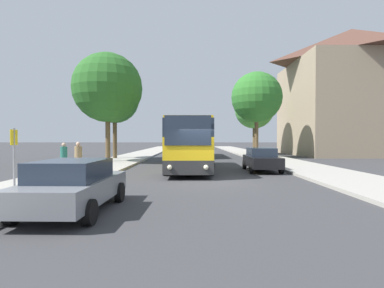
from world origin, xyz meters
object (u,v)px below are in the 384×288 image
(pedestrian_walking_back, at_px, (63,158))
(bus_stop_sign, at_px, (13,151))
(bus_front, at_px, (189,144))
(bus_middle, at_px, (191,140))
(tree_right_near, at_px, (256,97))
(pedestrian_waiting_near, at_px, (78,159))
(tree_right_mid, at_px, (254,109))
(parked_car_left_curb, at_px, (73,185))
(tree_left_far, at_px, (107,88))
(tree_left_near, at_px, (114,99))
(parked_car_right_near, at_px, (261,159))

(pedestrian_walking_back, bearing_deg, bus_stop_sign, 21.63)
(bus_front, relative_size, bus_middle, 1.02)
(bus_front, xyz_separation_m, tree_right_near, (6.99, 11.97, 4.68))
(pedestrian_waiting_near, bearing_deg, bus_middle, 131.08)
(tree_right_near, relative_size, tree_right_mid, 1.09)
(bus_stop_sign, height_order, tree_right_mid, tree_right_mid)
(bus_front, xyz_separation_m, parked_car_left_curb, (-3.11, -11.31, -0.95))
(bus_front, xyz_separation_m, tree_right_mid, (8.16, 18.73, 4.11))
(pedestrian_walking_back, bearing_deg, tree_left_far, -159.68)
(bus_middle, height_order, tree_right_mid, tree_right_mid)
(bus_front, bearing_deg, parked_car_left_curb, -105.16)
(tree_left_near, bearing_deg, bus_middle, 33.20)
(bus_stop_sign, relative_size, tree_left_near, 0.28)
(bus_middle, bearing_deg, tree_left_far, -128.56)
(tree_right_mid, bearing_deg, pedestrian_walking_back, -124.33)
(parked_car_left_curb, distance_m, bus_stop_sign, 4.91)
(parked_car_left_curb, xyz_separation_m, parked_car_right_near, (7.64, 10.39, 0.01))
(tree_left_near, height_order, tree_right_near, tree_right_near)
(bus_front, relative_size, tree_right_mid, 1.29)
(bus_middle, xyz_separation_m, parked_car_right_near, (4.36, -15.38, -1.13))
(tree_left_near, height_order, tree_left_far, tree_left_far)
(bus_stop_sign, xyz_separation_m, pedestrian_waiting_near, (1.09, 3.65, -0.56))
(bus_middle, relative_size, parked_car_right_near, 2.45)
(bus_front, distance_m, tree_right_near, 14.62)
(bus_front, distance_m, pedestrian_waiting_near, 7.16)
(parked_car_left_curb, xyz_separation_m, bus_stop_sign, (-3.59, 3.26, 0.82))
(tree_left_near, relative_size, tree_right_mid, 0.99)
(bus_stop_sign, bearing_deg, pedestrian_waiting_near, 73.32)
(tree_left_near, distance_m, tree_right_near, 14.54)
(bus_stop_sign, xyz_separation_m, tree_left_near, (-0.64, 17.60, 4.29))
(bus_stop_sign, relative_size, tree_left_far, 0.25)
(pedestrian_waiting_near, bearing_deg, bus_front, 96.24)
(tree_left_near, bearing_deg, pedestrian_walking_back, -87.76)
(bus_middle, height_order, bus_stop_sign, bus_middle)
(bus_front, bearing_deg, pedestrian_waiting_near, -141.62)
(bus_middle, bearing_deg, pedestrian_walking_back, -111.71)
(bus_middle, xyz_separation_m, pedestrian_walking_back, (-7.00, -17.69, -0.90))
(tree_right_near, xyz_separation_m, tree_right_mid, (1.17, 6.77, -0.57))
(tree_left_near, bearing_deg, tree_right_mid, 30.65)
(pedestrian_waiting_near, relative_size, tree_right_near, 0.19)
(tree_right_mid, bearing_deg, parked_car_left_curb, -110.57)
(bus_middle, height_order, parked_car_left_curb, bus_middle)
(bus_front, distance_m, bus_middle, 14.46)
(pedestrian_waiting_near, bearing_deg, parked_car_left_curb, -12.07)
(parked_car_left_curb, xyz_separation_m, tree_left_near, (-4.23, 20.86, 5.11))
(bus_stop_sign, distance_m, tree_right_near, 24.72)
(tree_left_near, bearing_deg, tree_left_far, -83.72)
(parked_car_right_near, height_order, tree_left_near, tree_left_near)
(tree_left_near, relative_size, tree_left_far, 0.89)
(parked_car_right_near, distance_m, tree_right_mid, 20.62)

